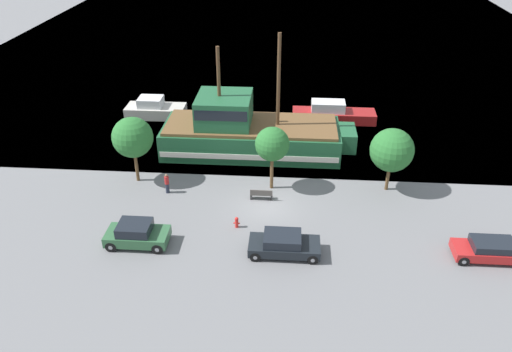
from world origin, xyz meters
name	(u,v)px	position (x,y,z in m)	size (l,w,h in m)	color
ground_plane	(266,206)	(0.00, 0.00, 0.00)	(160.00, 160.00, 0.00)	slate
water_surface	(283,40)	(0.00, 44.00, 0.00)	(80.00, 80.00, 0.00)	teal
pirate_ship	(248,132)	(-2.02, 8.36, 1.71)	(15.84, 5.54, 9.92)	#1E5633
moored_boat_dockside	(332,114)	(5.42, 15.17, 0.72)	(7.79, 2.21, 1.93)	maroon
moored_boat_outer	(155,109)	(-11.64, 14.99, 0.73)	(5.64, 2.43, 1.91)	#B7B2A8
parked_car_curb_front	(284,244)	(1.32, -5.17, 0.68)	(4.29, 1.96, 1.38)	black
parked_car_curb_mid	(137,234)	(-7.74, -4.91, 0.75)	(3.84, 1.95, 1.52)	#2D5B38
parked_car_curb_rear	(494,250)	(13.75, -4.75, 0.64)	(4.74, 1.79, 1.26)	#B21E1E
fire_hydrant	(237,222)	(-1.80, -2.69, 0.41)	(0.42, 0.25, 0.76)	red
bench_promenade_east	(261,194)	(-0.40, 0.76, 0.43)	(1.58, 0.45, 0.85)	#4C4742
pedestrian_walking_near	(167,183)	(-7.27, 1.20, 0.77)	(0.32, 0.32, 1.54)	#232838
tree_row_east	(133,137)	(-9.90, 2.79, 3.59)	(2.98, 2.98, 5.09)	brown
tree_row_mideast	(272,144)	(0.24, 2.44, 3.58)	(2.45, 2.45, 4.83)	brown
tree_row_midwest	(392,150)	(8.68, 2.85, 3.22)	(3.10, 3.10, 4.78)	brown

